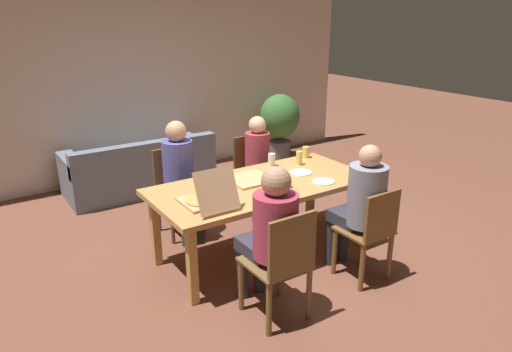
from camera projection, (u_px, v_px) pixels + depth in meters
The scene contains 21 objects.
ground_plane at pixel (262, 253), 4.63m from camera, with size 20.00×20.00×0.00m, color brown.
back_wall at pixel (142, 76), 6.50m from camera, with size 6.85×0.12×2.82m, color beige.
dining_table at pixel (262, 190), 4.40m from camera, with size 2.09×0.99×0.74m.
chair_0 at pixel (176, 186), 4.95m from camera, with size 0.41×0.41×0.91m.
person_0 at pixel (180, 171), 4.77m from camera, with size 0.31×0.49×1.24m.
chair_1 at pixel (370, 232), 4.01m from camera, with size 0.40×0.40×0.87m.
person_1 at pixel (361, 201), 4.03m from camera, with size 0.33×0.53×1.23m.
chair_2 at pixel (253, 172), 5.45m from camera, with size 0.40×0.44×0.90m.
person_2 at pixel (260, 160), 5.27m from camera, with size 0.28×0.48×1.17m.
chair_3 at pixel (282, 263), 3.47m from camera, with size 0.44×0.45×0.92m.
person_3 at pixel (271, 229), 3.51m from camera, with size 0.34×0.56×1.23m.
pizza_box_0 at pixel (250, 179), 4.44m from camera, with size 0.40×0.40×0.02m.
pizza_box_1 at pixel (206, 199), 3.88m from camera, with size 0.36×0.49×0.36m.
plate_0 at pixel (301, 172), 4.64m from camera, with size 0.22×0.22×0.01m.
plate_1 at pixel (323, 182), 4.40m from camera, with size 0.21×0.21×0.01m.
drinking_glass_0 at pixel (285, 180), 4.24m from camera, with size 0.07×0.07×0.15m, color #D9C359.
drinking_glass_1 at pixel (272, 160), 4.83m from camera, with size 0.08×0.08×0.14m, color silver.
drinking_glass_2 at pixel (299, 158), 4.87m from camera, with size 0.07×0.07×0.15m, color #DCCE60.
drinking_glass_3 at pixel (306, 152), 5.11m from camera, with size 0.08×0.08×0.12m, color #E2C361.
couch at pixel (140, 171), 6.17m from camera, with size 1.88×0.84×0.73m.
potted_plant at pixel (280, 121), 7.40m from camera, with size 0.63×0.63×1.04m.
Camera 1 is at (-2.32, -3.38, 2.27)m, focal length 32.68 mm.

